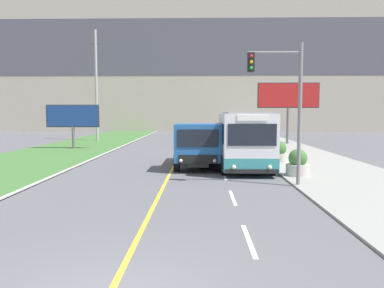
# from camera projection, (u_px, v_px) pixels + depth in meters

# --- Properties ---
(lane_marking_centre) EXTENTS (2.88, 140.00, 0.01)m
(lane_marking_centre) POSITION_uv_depth(u_px,v_px,m) (152.00, 244.00, 8.91)
(lane_marking_centre) COLOR gold
(lane_marking_centre) RESTS_ON ground_plane
(apartment_block_background) EXTENTS (80.00, 8.04, 25.94)m
(apartment_block_background) POSITION_uv_depth(u_px,v_px,m) (191.00, 55.00, 64.06)
(apartment_block_background) COLOR #A89E8E
(apartment_block_background) RESTS_ON ground_plane
(city_bus) EXTENTS (2.72, 5.84, 3.14)m
(city_bus) POSITION_uv_depth(u_px,v_px,m) (245.00, 141.00, 20.20)
(city_bus) COLOR silver
(city_bus) RESTS_ON ground_plane
(dump_truck) EXTENTS (2.54, 6.30, 2.52)m
(dump_truck) POSITION_uv_depth(u_px,v_px,m) (198.00, 146.00, 20.74)
(dump_truck) COLOR black
(dump_truck) RESTS_ON ground_plane
(car_distant) EXTENTS (1.80, 4.30, 1.45)m
(car_distant) POSITION_uv_depth(u_px,v_px,m) (196.00, 139.00, 34.43)
(car_distant) COLOR maroon
(car_distant) RESTS_ON ground_plane
(utility_pole_far) EXTENTS (1.80, 0.28, 12.09)m
(utility_pole_far) POSITION_uv_depth(u_px,v_px,m) (96.00, 85.00, 41.07)
(utility_pole_far) COLOR #9E9E99
(utility_pole_far) RESTS_ON ground_plane
(traffic_light_mast) EXTENTS (2.28, 0.32, 5.98)m
(traffic_light_mast) POSITION_uv_depth(u_px,v_px,m) (285.00, 96.00, 15.53)
(traffic_light_mast) COLOR slate
(traffic_light_mast) RESTS_ON ground_plane
(billboard_large) EXTENTS (5.96, 0.24, 6.00)m
(billboard_large) POSITION_uv_depth(u_px,v_px,m) (288.00, 97.00, 36.27)
(billboard_large) COLOR #59595B
(billboard_large) RESTS_ON ground_plane
(billboard_small) EXTENTS (4.54, 0.24, 3.79)m
(billboard_small) POSITION_uv_depth(u_px,v_px,m) (73.00, 117.00, 31.94)
(billboard_small) COLOR #59595B
(billboard_small) RESTS_ON ground_plane
(planter_round_near) EXTENTS (1.11, 1.11, 1.29)m
(planter_round_near) POSITION_uv_depth(u_px,v_px,m) (298.00, 164.00, 18.04)
(planter_round_near) COLOR #B7B2A8
(planter_round_near) RESTS_ON sidewalk_right
(planter_round_second) EXTENTS (1.14, 1.14, 1.29)m
(planter_round_second) POSITION_uv_depth(u_px,v_px,m) (279.00, 153.00, 23.14)
(planter_round_second) COLOR #B7B2A8
(planter_round_second) RESTS_ON sidewalk_right
(planter_round_third) EXTENTS (1.05, 1.05, 1.20)m
(planter_round_third) POSITION_uv_depth(u_px,v_px,m) (264.00, 146.00, 28.24)
(planter_round_third) COLOR #B7B2A8
(planter_round_third) RESTS_ON sidewalk_right
(planter_round_far) EXTENTS (0.98, 0.98, 1.21)m
(planter_round_far) POSITION_uv_depth(u_px,v_px,m) (255.00, 141.00, 33.34)
(planter_round_far) COLOR #B7B2A8
(planter_round_far) RESTS_ON sidewalk_right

